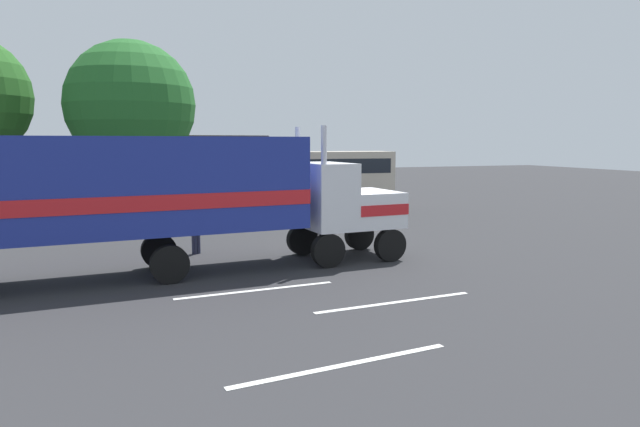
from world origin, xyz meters
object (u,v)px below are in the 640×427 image
Objects in this scene: semi_truck at (165,192)px; person_bystander at (195,229)px; parked_bus at (306,173)px; tree_left at (131,105)px.

semi_truck is 8.77× the size of person_bystander.
parked_bus reaches higher than person_bystander.
person_bystander is at bearing -124.21° from parked_bus.
parked_bus is (8.41, 12.38, 1.17)m from person_bystander.
parked_bus is 10.80m from tree_left.
parked_bus is at bearing 55.79° from person_bystander.
tree_left is (-1.65, 11.95, 5.06)m from person_bystander.
tree_left is (-0.43, 14.83, 3.43)m from semi_truck.
semi_truck is 3.53m from person_bystander.
semi_truck is 15.23m from tree_left.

